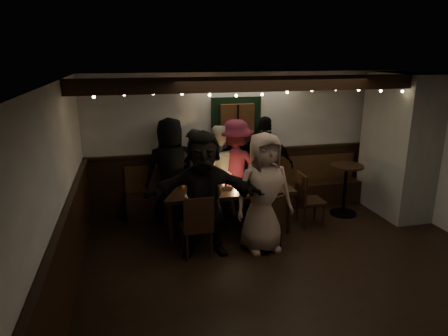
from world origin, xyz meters
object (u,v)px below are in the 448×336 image
object	(u,v)px
person_b	(194,174)
person_f	(204,194)
dining_table	(227,191)
person_c	(218,171)
person_g	(264,193)
chair_near_right	(271,218)
person_e	(265,165)
high_top	(345,183)
person_a	(171,170)
person_d	(236,168)
chair_end	(306,196)
chair_near_left	(198,223)

from	to	relation	value
person_b	person_f	distance (m)	1.38
dining_table	person_c	size ratio (longest dim) A/B	1.27
person_g	dining_table	bearing A→B (deg)	110.11
chair_near_right	person_e	bearing A→B (deg)	74.97
high_top	person_c	distance (m)	2.38
person_e	person_f	xyz separation A→B (m)	(-1.43, -1.41, 0.03)
dining_table	high_top	bearing A→B (deg)	4.24
person_a	person_e	size ratio (longest dim) A/B	1.03
person_e	person_g	world-z (taller)	person_g
person_d	person_f	world-z (taller)	person_f
person_a	person_g	size ratio (longest dim) A/B	1.02
chair_near_right	high_top	world-z (taller)	high_top
high_top	person_d	world-z (taller)	person_d
person_f	person_b	bearing A→B (deg)	95.13
person_b	person_c	bearing A→B (deg)	177.82
chair_end	person_e	world-z (taller)	person_e
person_g	person_f	bearing A→B (deg)	169.02
dining_table	person_g	bearing A→B (deg)	-65.29
chair_end	chair_near_left	bearing A→B (deg)	-160.51
person_a	person_f	xyz separation A→B (m)	(0.33, -1.39, 0.01)
dining_table	chair_near_right	size ratio (longest dim) A/B	2.49
high_top	person_b	xyz separation A→B (m)	(-2.75, 0.50, 0.22)
high_top	dining_table	bearing A→B (deg)	-175.76
chair_near_left	person_g	xyz separation A→B (m)	(1.01, 0.03, 0.37)
chair_near_right	person_f	world-z (taller)	person_f
chair_near_right	person_b	bearing A→B (deg)	123.08
chair_near_right	person_a	bearing A→B (deg)	132.64
dining_table	person_f	size ratio (longest dim) A/B	1.14
person_a	person_e	distance (m)	1.76
person_b	chair_end	bearing A→B (deg)	144.71
high_top	person_d	bearing A→B (deg)	165.13
person_a	person_c	bearing A→B (deg)	179.04
person_b	person_d	size ratio (longest dim) A/B	0.93
chair_near_left	person_g	distance (m)	1.08
chair_near_left	person_a	distance (m)	1.59
chair_near_right	person_e	xyz separation A→B (m)	(0.40, 1.49, 0.43)
person_b	chair_near_left	bearing A→B (deg)	70.12
high_top	person_a	world-z (taller)	person_a
chair_end	person_f	world-z (taller)	person_f
chair_end	person_c	world-z (taller)	person_c
dining_table	person_a	bearing A→B (deg)	140.91
chair_near_left	person_d	size ratio (longest dim) A/B	0.54
dining_table	person_e	size ratio (longest dim) A/B	1.18
chair_near_right	high_top	xyz separation A→B (m)	(1.80, 0.96, 0.12)
chair_end	person_c	size ratio (longest dim) A/B	0.56
chair_end	person_b	xyz separation A→B (m)	(-1.84, 0.78, 0.30)
chair_end	person_e	distance (m)	1.02
chair_end	person_a	world-z (taller)	person_a
dining_table	high_top	xyz separation A→B (m)	(2.31, 0.17, -0.09)
chair_near_left	person_f	distance (m)	0.43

